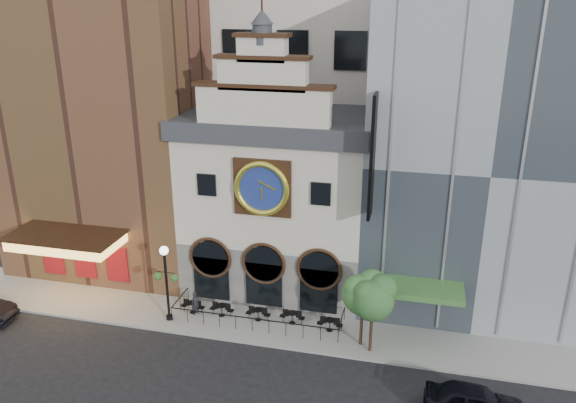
% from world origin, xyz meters
% --- Properties ---
extents(ground, '(120.00, 120.00, 0.00)m').
position_xyz_m(ground, '(0.00, 0.00, 0.00)').
color(ground, black).
rests_on(ground, ground).
extents(sidewalk, '(44.00, 5.00, 0.15)m').
position_xyz_m(sidewalk, '(0.00, 2.50, 0.07)').
color(sidewalk, gray).
rests_on(sidewalk, ground).
extents(clock_building, '(12.60, 8.78, 18.65)m').
position_xyz_m(clock_building, '(0.00, 7.82, 6.69)').
color(clock_building, '#605E5B').
rests_on(clock_building, ground).
extents(theater_building, '(14.00, 15.60, 25.00)m').
position_xyz_m(theater_building, '(-13.00, 9.96, 12.60)').
color(theater_building, brown).
rests_on(theater_building, ground).
extents(retail_building, '(14.00, 14.40, 20.00)m').
position_xyz_m(retail_building, '(12.99, 9.99, 10.14)').
color(retail_building, gray).
rests_on(retail_building, ground).
extents(cafe_railing, '(10.60, 2.60, 0.90)m').
position_xyz_m(cafe_railing, '(0.00, 2.50, 0.60)').
color(cafe_railing, black).
rests_on(cafe_railing, sidewalk).
extents(bistro_0, '(1.58, 0.68, 0.90)m').
position_xyz_m(bistro_0, '(-4.38, 2.37, 0.61)').
color(bistro_0, black).
rests_on(bistro_0, sidewalk).
extents(bistro_1, '(1.58, 0.68, 0.90)m').
position_xyz_m(bistro_1, '(-2.42, 2.46, 0.61)').
color(bistro_1, black).
rests_on(bistro_1, sidewalk).
extents(bistro_2, '(1.58, 0.68, 0.90)m').
position_xyz_m(bistro_2, '(-0.01, 2.50, 0.61)').
color(bistro_2, black).
rests_on(bistro_2, sidewalk).
extents(bistro_3, '(1.58, 0.68, 0.90)m').
position_xyz_m(bistro_3, '(2.18, 2.64, 0.61)').
color(bistro_3, black).
rests_on(bistro_3, sidewalk).
extents(bistro_4, '(1.58, 0.68, 0.90)m').
position_xyz_m(bistro_4, '(4.60, 2.39, 0.61)').
color(bistro_4, black).
rests_on(bistro_4, sidewalk).
extents(car_right, '(4.88, 2.02, 1.65)m').
position_xyz_m(car_right, '(12.71, -3.12, 0.83)').
color(car_right, black).
rests_on(car_right, ground).
extents(pedestrian, '(0.66, 0.66, 1.54)m').
position_xyz_m(pedestrian, '(-4.11, 2.25, 0.92)').
color(pedestrian, black).
rests_on(pedestrian, sidewalk).
extents(lamppost, '(1.62, 0.55, 5.08)m').
position_xyz_m(lamppost, '(-5.52, 1.27, 3.29)').
color(lamppost, black).
rests_on(lamppost, sidewalk).
extents(tree_left, '(2.49, 2.40, 4.80)m').
position_xyz_m(tree_left, '(7.26, 0.93, 3.67)').
color(tree_left, '#382619').
rests_on(tree_left, sidewalk).
extents(tree_right, '(2.48, 2.38, 4.77)m').
position_xyz_m(tree_right, '(6.65, 1.44, 3.65)').
color(tree_right, '#382619').
rests_on(tree_right, sidewalk).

